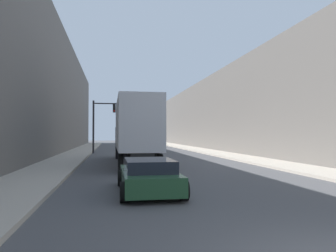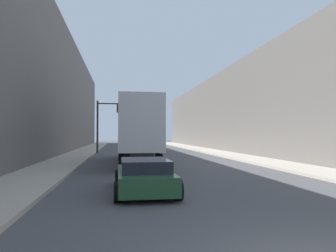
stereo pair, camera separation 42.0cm
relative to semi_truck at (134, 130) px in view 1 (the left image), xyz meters
name	(u,v)px [view 1 (the left image)]	position (x,y,z in m)	size (l,w,h in m)	color
sidewalk_right	(213,152)	(9.35, 11.08, -2.31)	(2.90, 80.00, 0.15)	#B2A899
sidewalk_left	(76,154)	(-5.08, 11.08, -2.31)	(2.90, 80.00, 0.15)	#B2A899
building_right	(252,110)	(13.80, 11.08, 2.40)	(6.00, 80.00, 9.58)	#66605B
building_left	(30,88)	(-9.53, 11.08, 4.24)	(6.00, 80.00, 13.26)	#66605B
semi_truck	(134,130)	(0.00, 0.00, 0.00)	(2.46, 13.03, 4.28)	silver
sedan_car	(149,176)	(-0.28, -11.42, -1.80)	(2.12, 4.50, 1.20)	#234C2D
traffic_signal_gantry	(109,116)	(-1.80, 12.84, 1.58)	(6.69, 0.35, 5.67)	black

